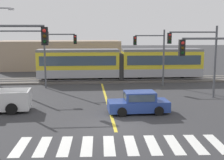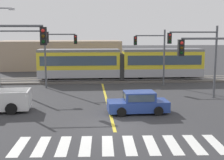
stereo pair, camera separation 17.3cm
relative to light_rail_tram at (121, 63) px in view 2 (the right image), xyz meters
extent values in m
plane|color=#333335|center=(-2.21, -17.15, -2.05)|extent=(200.00, 200.00, 0.00)
cube|color=#56514C|center=(-2.21, 0.01, -1.96)|extent=(120.00, 4.00, 0.18)
cube|color=#939399|center=(-2.21, -0.71, -1.82)|extent=(120.00, 0.08, 0.10)
cube|color=#939399|center=(-2.21, 0.73, -1.82)|extent=(120.00, 0.08, 0.10)
cube|color=#9E9EA3|center=(-4.75, 0.01, -1.07)|extent=(9.00, 2.60, 0.90)
cube|color=yellow|center=(-4.75, 0.01, 0.33)|extent=(9.00, 2.60, 1.90)
cube|color=#384756|center=(-4.75, -1.31, 0.38)|extent=(8.28, 0.04, 1.04)
cube|color=slate|center=(-4.75, 0.01, 1.42)|extent=(9.00, 2.39, 0.28)
cylinder|color=black|center=(-2.27, 0.01, -1.52)|extent=(0.70, 0.20, 0.70)
cylinder|color=black|center=(-7.22, 0.01, -1.52)|extent=(0.70, 0.20, 0.70)
cube|color=#9E9EA3|center=(4.75, 0.01, -1.07)|extent=(9.00, 2.60, 0.90)
cube|color=yellow|center=(4.75, 0.01, 0.33)|extent=(9.00, 2.60, 1.90)
cube|color=#384756|center=(4.75, -1.31, 0.38)|extent=(8.28, 0.04, 1.04)
cube|color=slate|center=(4.75, 0.01, 1.42)|extent=(9.00, 2.39, 0.28)
cylinder|color=black|center=(7.22, 0.01, -1.52)|extent=(0.70, 0.20, 0.70)
cylinder|color=black|center=(2.28, 0.01, -1.52)|extent=(0.70, 0.20, 0.70)
cube|color=#2D2D2D|center=(0.00, 0.01, -0.37)|extent=(0.50, 2.34, 2.80)
cube|color=silver|center=(-7.16, -19.94, -2.04)|extent=(0.68, 2.82, 0.01)
cube|color=silver|center=(-6.06, -19.99, -2.04)|extent=(0.68, 2.82, 0.01)
cube|color=silver|center=(-4.96, -20.04, -2.04)|extent=(0.68, 2.82, 0.01)
cube|color=silver|center=(-3.86, -20.08, -2.04)|extent=(0.68, 2.82, 0.01)
cube|color=silver|center=(-2.76, -20.13, -2.04)|extent=(0.68, 2.82, 0.01)
cube|color=silver|center=(-1.66, -20.18, -2.04)|extent=(0.68, 2.82, 0.01)
cube|color=silver|center=(-0.57, -20.23, -2.04)|extent=(0.68, 2.82, 0.01)
cube|color=silver|center=(0.53, -20.27, -2.04)|extent=(0.68, 2.82, 0.01)
cube|color=silver|center=(1.63, -20.32, -2.04)|extent=(0.68, 2.82, 0.01)
cube|color=silver|center=(2.73, -20.37, -2.04)|extent=(0.68, 2.82, 0.01)
cube|color=gold|center=(-2.21, -10.07, -2.05)|extent=(0.20, 16.16, 0.01)
cube|color=#284293|center=(-0.29, -14.10, -1.53)|extent=(4.25, 1.84, 0.72)
cube|color=#284293|center=(-0.19, -14.09, -0.85)|extent=(2.15, 1.59, 0.64)
cube|color=#384756|center=(-1.19, -14.13, -0.85)|extent=(0.15, 1.43, 0.52)
cube|color=#384756|center=(-0.16, -14.87, -0.85)|extent=(1.79, 0.10, 0.48)
cylinder|color=black|center=(-1.52, -14.99, -1.73)|extent=(0.65, 0.24, 0.64)
cylinder|color=black|center=(-1.57, -13.29, -1.73)|extent=(0.65, 0.24, 0.64)
cylinder|color=black|center=(1.00, -14.90, -1.73)|extent=(0.65, 0.24, 0.64)
cylinder|color=black|center=(0.95, -13.20, -1.73)|extent=(0.65, 0.24, 0.64)
cube|color=silver|center=(-9.33, -13.80, -0.72)|extent=(2.70, 0.26, 0.36)
cube|color=silver|center=(-9.42, -11.96, -0.72)|extent=(2.70, 0.26, 0.36)
cube|color=silver|center=(-7.95, -12.81, -0.72)|extent=(0.22, 1.96, 0.36)
cylinder|color=black|center=(-8.97, -13.84, -1.65)|extent=(0.81, 0.32, 0.80)
cylinder|color=black|center=(-9.08, -11.88, -1.65)|extent=(0.81, 0.32, 0.80)
cylinder|color=#515459|center=(7.00, -9.62, 0.99)|extent=(0.18, 0.18, 6.08)
cylinder|color=#515459|center=(5.00, -9.62, 3.50)|extent=(4.00, 0.12, 0.12)
cube|color=black|center=(3.00, -9.62, 3.00)|extent=(0.32, 0.28, 0.90)
sphere|color=red|center=(3.00, -9.77, 3.27)|extent=(0.18, 0.18, 0.18)
sphere|color=#3A2706|center=(3.00, -9.77, 3.00)|extent=(0.18, 0.18, 0.18)
sphere|color=black|center=(3.00, -9.77, 2.73)|extent=(0.18, 0.18, 0.18)
cylinder|color=#515459|center=(-8.96, -9.78, 3.60)|extent=(4.00, 0.12, 0.12)
cube|color=black|center=(-6.96, -9.78, 3.10)|extent=(0.32, 0.28, 0.90)
sphere|color=red|center=(-6.96, -9.93, 3.37)|extent=(0.18, 0.18, 0.18)
sphere|color=#3A2706|center=(-6.96, -9.93, 3.10)|extent=(0.18, 0.18, 0.18)
sphere|color=black|center=(-6.96, -9.93, 2.83)|extent=(0.18, 0.18, 0.18)
cylinder|color=#515459|center=(4.08, -3.60, 0.83)|extent=(0.18, 0.18, 5.76)
cylinder|color=#515459|center=(2.58, -3.60, 3.12)|extent=(3.00, 0.12, 0.12)
cube|color=black|center=(1.08, -3.60, 2.62)|extent=(0.32, 0.28, 0.90)
sphere|color=red|center=(1.08, -3.75, 2.89)|extent=(0.18, 0.18, 0.18)
sphere|color=#3A2706|center=(1.08, -3.75, 2.62)|extent=(0.18, 0.18, 0.18)
sphere|color=black|center=(1.08, -3.75, 2.35)|extent=(0.18, 0.18, 0.18)
cylinder|color=#515459|center=(3.19, -18.06, 3.20)|extent=(3.50, 0.12, 0.12)
cube|color=black|center=(1.44, -18.06, 2.70)|extent=(0.32, 0.28, 0.90)
sphere|color=red|center=(1.44, -18.21, 2.97)|extent=(0.18, 0.18, 0.18)
sphere|color=#3A2706|center=(1.44, -18.21, 2.70)|extent=(0.18, 0.18, 0.18)
sphere|color=black|center=(1.44, -18.21, 2.43)|extent=(0.18, 0.18, 0.18)
cylinder|color=#515459|center=(-7.92, -3.96, 0.86)|extent=(0.18, 0.18, 5.82)
cylinder|color=#515459|center=(-6.42, -3.96, 3.26)|extent=(3.00, 0.12, 0.12)
cube|color=black|center=(-4.92, -3.96, 2.76)|extent=(0.32, 0.28, 0.90)
sphere|color=red|center=(-4.92, -4.11, 3.03)|extent=(0.18, 0.18, 0.18)
sphere|color=#3A2706|center=(-4.92, -4.11, 2.76)|extent=(0.18, 0.18, 0.18)
sphere|color=black|center=(-4.92, -4.11, 2.49)|extent=(0.18, 0.18, 0.18)
cylinder|color=#515459|center=(-7.65, -19.10, 3.87)|extent=(3.50, 0.12, 0.12)
cube|color=black|center=(-5.90, -19.10, 3.37)|extent=(0.32, 0.28, 0.90)
sphere|color=red|center=(-5.90, -19.25, 3.64)|extent=(0.18, 0.18, 0.18)
sphere|color=#3A2706|center=(-5.90, -19.25, 3.37)|extent=(0.18, 0.18, 0.18)
sphere|color=black|center=(-5.90, -19.25, 3.10)|extent=(0.18, 0.18, 0.18)
cylinder|color=slate|center=(-12.05, -2.62, 5.83)|extent=(1.62, 0.12, 0.12)
cube|color=#B2B2B7|center=(-11.24, -2.62, 5.73)|extent=(0.56, 0.28, 0.20)
cube|color=gray|center=(-7.69, 11.61, 0.04)|extent=(17.53, 6.00, 4.17)
camera|label=1|loc=(-3.85, -35.01, 3.67)|focal=50.00mm
camera|label=2|loc=(-3.67, -35.02, 3.67)|focal=50.00mm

